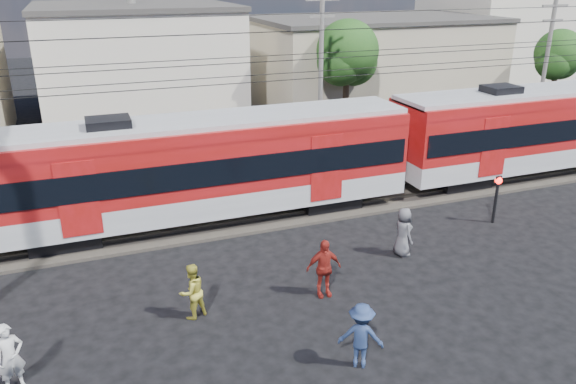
% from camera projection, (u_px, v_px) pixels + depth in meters
% --- Properties ---
extents(ground, '(120.00, 120.00, 0.00)m').
position_uv_depth(ground, '(338.00, 324.00, 15.69)').
color(ground, black).
rests_on(ground, ground).
extents(track_bed, '(70.00, 3.40, 0.12)m').
position_uv_depth(track_bed, '(253.00, 214.00, 22.64)').
color(track_bed, '#2D2823').
rests_on(track_bed, ground).
extents(rail_near, '(70.00, 0.12, 0.12)m').
position_uv_depth(rail_near, '(258.00, 219.00, 21.94)').
color(rail_near, '#59544C').
rests_on(rail_near, track_bed).
extents(rail_far, '(70.00, 0.12, 0.12)m').
position_uv_depth(rail_far, '(247.00, 205.00, 23.25)').
color(rail_far, '#59544C').
rests_on(rail_far, track_bed).
extents(commuter_train, '(50.30, 3.08, 4.17)m').
position_uv_depth(commuter_train, '(208.00, 164.00, 21.22)').
color(commuter_train, black).
rests_on(commuter_train, ground).
extents(building_midwest, '(12.24, 12.24, 7.30)m').
position_uv_depth(building_midwest, '(137.00, 61.00, 37.21)').
color(building_midwest, beige).
rests_on(building_midwest, ground).
extents(building_mideast, '(16.32, 10.20, 6.30)m').
position_uv_depth(building_mideast, '(372.00, 62.00, 40.04)').
color(building_mideast, tan).
rests_on(building_mideast, ground).
extents(building_east, '(10.20, 10.20, 8.30)m').
position_uv_depth(building_east, '(495.00, 35.00, 47.76)').
color(building_east, beige).
rests_on(building_east, ground).
extents(utility_pole_mid, '(1.80, 0.24, 8.50)m').
position_uv_depth(utility_pole_mid, '(321.00, 68.00, 29.07)').
color(utility_pole_mid, slate).
rests_on(utility_pole_mid, ground).
extents(utility_pole_east, '(1.80, 0.24, 8.00)m').
position_uv_depth(utility_pole_east, '(546.00, 61.00, 32.90)').
color(utility_pole_east, slate).
rests_on(utility_pole_east, ground).
extents(tree_near, '(3.82, 3.64, 6.72)m').
position_uv_depth(tree_near, '(349.00, 55.00, 32.76)').
color(tree_near, '#382619').
rests_on(tree_near, ground).
extents(tree_far, '(3.36, 3.12, 5.76)m').
position_uv_depth(tree_far, '(560.00, 56.00, 37.07)').
color(tree_far, '#382619').
rests_on(tree_far, ground).
extents(pedestrian_a, '(0.74, 0.62, 1.74)m').
position_uv_depth(pedestrian_a, '(10.00, 357.00, 12.96)').
color(pedestrian_a, silver).
rests_on(pedestrian_a, ground).
extents(pedestrian_b, '(0.98, 0.89, 1.65)m').
position_uv_depth(pedestrian_b, '(192.00, 291.00, 15.72)').
color(pedestrian_b, gold).
rests_on(pedestrian_b, ground).
extents(pedestrian_c, '(1.29, 1.12, 1.74)m').
position_uv_depth(pedestrian_c, '(361.00, 336.00, 13.73)').
color(pedestrian_c, navy).
rests_on(pedestrian_c, ground).
extents(pedestrian_d, '(1.11, 0.52, 1.84)m').
position_uv_depth(pedestrian_d, '(324.00, 268.00, 16.76)').
color(pedestrian_d, maroon).
rests_on(pedestrian_d, ground).
extents(pedestrian_e, '(0.59, 0.87, 1.73)m').
position_uv_depth(pedestrian_e, '(403.00, 232.00, 19.22)').
color(pedestrian_e, '#54545A').
rests_on(pedestrian_e, ground).
extents(crossing_signal, '(0.28, 0.28, 1.93)m').
position_uv_depth(crossing_signal, '(497.00, 191.00, 21.53)').
color(crossing_signal, black).
rests_on(crossing_signal, ground).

